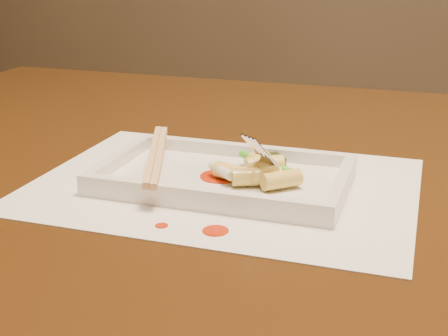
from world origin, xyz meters
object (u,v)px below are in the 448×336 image
(placemat, at_px, (224,185))
(plate_base, at_px, (224,180))
(table, at_px, (293,241))
(chopstick_a, at_px, (153,154))
(fork, at_px, (295,110))

(placemat, relative_size, plate_base, 1.54)
(plate_base, bearing_deg, placemat, 90.00)
(table, bearing_deg, chopstick_a, -145.71)
(placemat, relative_size, chopstick_a, 2.01)
(placemat, xyz_separation_m, plate_base, (0.00, -0.00, 0.00))
(chopstick_a, bearing_deg, table, 34.29)
(table, bearing_deg, plate_base, -121.34)
(table, relative_size, chopstick_a, 7.03)
(fork, bearing_deg, chopstick_a, -173.25)
(chopstick_a, relative_size, fork, 1.42)
(chopstick_a, bearing_deg, placemat, 0.00)
(table, xyz_separation_m, fork, (0.01, -0.08, 0.18))
(table, relative_size, placemat, 3.50)
(placemat, xyz_separation_m, chopstick_a, (-0.08, -0.00, 0.03))
(table, distance_m, plate_base, 0.15)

